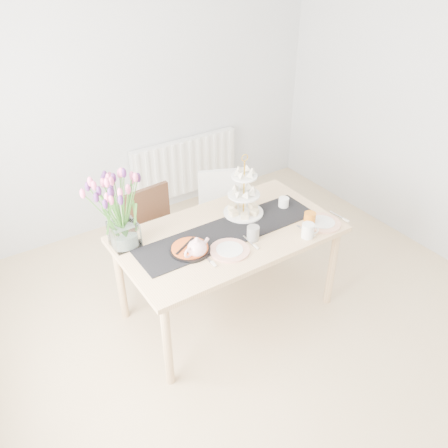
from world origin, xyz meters
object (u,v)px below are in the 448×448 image
mug_grey (253,233)px  cream_jug (284,203)px  chair_white (224,212)px  tulip_vase (119,200)px  mug_orange (310,219)px  tart_tin (190,249)px  dining_table (228,241)px  plate_right (322,223)px  radiator (185,166)px  chair_brown (156,232)px  plate_left (230,250)px  cake_stand (244,200)px  teapot (197,248)px  mug_white (308,231)px

mug_grey → cream_jug: bearing=-2.8°
chair_white → mug_grey: mug_grey is taller
tulip_vase → mug_orange: 1.38m
tulip_vase → tart_tin: 0.58m
dining_table → plate_right: plate_right is taller
radiator → chair_brown: size_ratio=1.42×
dining_table → radiator: bearing=71.3°
cream_jug → plate_left: (-0.68, -0.25, -0.03)m
cake_stand → tart_tin: (-0.58, -0.19, -0.11)m
mug_orange → plate_right: bearing=-85.9°
teapot → plate_left: bearing=-32.0°
teapot → mug_grey: size_ratio=2.01×
tart_tin → plate_right: size_ratio=1.03×
chair_white → cream_jug: (0.20, -0.53, 0.30)m
teapot → cream_jug: size_ratio=2.62×
cream_jug → plate_right: bearing=-92.0°
plate_left → mug_white: bearing=-16.4°
tulip_vase → cream_jug: tulip_vase is taller
radiator → teapot: 2.02m
plate_right → chair_brown: bearing=134.7°
cream_jug → mug_white: mug_white is taller
chair_white → plate_left: size_ratio=3.08×
radiator → plate_right: plate_right is taller
plate_right → mug_orange: bearing=154.8°
chair_white → radiator: bearing=102.9°
cake_stand → mug_white: size_ratio=4.19×
mug_white → plate_left: bearing=-167.9°
chair_brown → chair_white: bearing=-11.4°
radiator → dining_table: bearing=-108.7°
cake_stand → plate_right: bearing=-46.6°
tart_tin → plate_left: bearing=-33.0°
mug_grey → plate_left: size_ratio=0.38×
mug_orange → plate_right: (0.09, -0.04, -0.04)m
chair_brown → cream_jug: bearing=-40.9°
tulip_vase → plate_left: bearing=-39.1°
mug_orange → radiator: bearing=29.2°
dining_table → mug_orange: size_ratio=15.58×
teapot → tart_tin: size_ratio=0.75×
teapot → tart_tin: teapot is taller
chair_white → teapot: bearing=-110.5°
tart_tin → plate_left: (0.23, -0.15, -0.01)m
plate_right → cake_stand: bearing=133.4°
radiator → chair_white: chair_white is taller
cream_jug → mug_grey: 0.52m
dining_table → teapot: bearing=-160.0°
mug_white → plate_right: 0.23m
plate_left → chair_white: bearing=58.6°
teapot → mug_orange: 0.90m
chair_brown → mug_white: bearing=-60.1°
mug_orange → plate_left: bearing=114.8°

